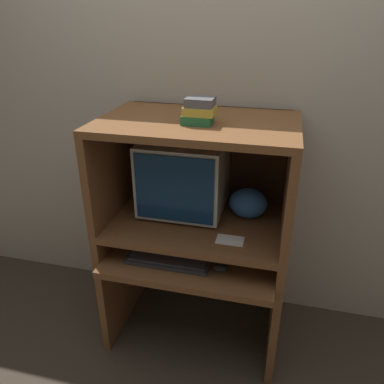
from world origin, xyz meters
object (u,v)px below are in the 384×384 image
object	(u,v)px
keyboard	(169,259)
crt_monitor	(184,175)
book_stack	(199,111)
mouse	(220,268)
snack_bag	(248,203)

from	to	relation	value
keyboard	crt_monitor	bearing A→B (deg)	88.26
book_stack	crt_monitor	bearing A→B (deg)	126.58
mouse	snack_bag	world-z (taller)	snack_bag
crt_monitor	book_stack	world-z (taller)	book_stack
crt_monitor	mouse	distance (m)	0.54
crt_monitor	keyboard	distance (m)	0.46
keyboard	mouse	distance (m)	0.28
crt_monitor	snack_bag	size ratio (longest dim) A/B	2.16
crt_monitor	book_stack	size ratio (longest dim) A/B	2.98
snack_bag	book_stack	world-z (taller)	book_stack
keyboard	mouse	world-z (taller)	mouse
crt_monitor	mouse	size ratio (longest dim) A/B	6.01
crt_monitor	mouse	world-z (taller)	crt_monitor
keyboard	mouse	size ratio (longest dim) A/B	5.90
keyboard	book_stack	size ratio (longest dim) A/B	2.93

